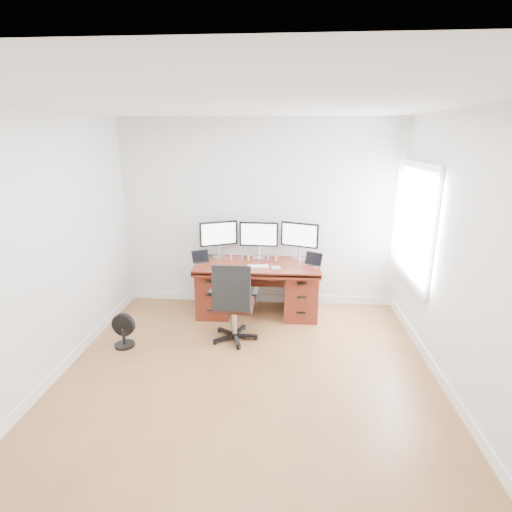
# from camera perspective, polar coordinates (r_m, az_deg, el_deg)

# --- Properties ---
(ground) EXTENTS (4.50, 4.50, 0.00)m
(ground) POSITION_cam_1_polar(r_m,az_deg,el_deg) (4.23, -1.51, -18.43)
(ground) COLOR brown
(ground) RESTS_ON ground
(back_wall) EXTENTS (4.00, 0.10, 2.70)m
(back_wall) POSITION_cam_1_polar(r_m,az_deg,el_deg) (5.81, 0.53, 5.90)
(back_wall) COLOR silver
(back_wall) RESTS_ON ground
(right_wall) EXTENTS (0.10, 4.50, 2.70)m
(right_wall) POSITION_cam_1_polar(r_m,az_deg,el_deg) (4.06, 27.79, -0.73)
(right_wall) COLOR silver
(right_wall) RESTS_ON ground
(desk) EXTENTS (1.70, 0.80, 0.75)m
(desk) POSITION_cam_1_polar(r_m,az_deg,el_deg) (5.67, 0.24, -4.36)
(desk) COLOR #5A1E12
(desk) RESTS_ON ground
(office_chair) EXTENTS (0.59, 0.55, 1.03)m
(office_chair) POSITION_cam_1_polar(r_m,az_deg,el_deg) (4.93, -3.20, -8.52)
(office_chair) COLOR black
(office_chair) RESTS_ON ground
(floor_fan) EXTENTS (0.29, 0.24, 0.41)m
(floor_fan) POSITION_cam_1_polar(r_m,az_deg,el_deg) (5.12, -18.43, -10.14)
(floor_fan) COLOR black
(floor_fan) RESTS_ON ground
(monitor_left) EXTENTS (0.51, 0.26, 0.53)m
(monitor_left) POSITION_cam_1_polar(r_m,az_deg,el_deg) (5.75, -5.37, 3.03)
(monitor_left) COLOR silver
(monitor_left) RESTS_ON desk
(monitor_center) EXTENTS (0.55, 0.15, 0.53)m
(monitor_center) POSITION_cam_1_polar(r_m,az_deg,el_deg) (5.69, 0.40, 2.95)
(monitor_center) COLOR silver
(monitor_center) RESTS_ON desk
(monitor_right) EXTENTS (0.53, 0.23, 0.53)m
(monitor_right) POSITION_cam_1_polar(r_m,az_deg,el_deg) (5.68, 6.25, 2.83)
(monitor_right) COLOR silver
(monitor_right) RESTS_ON desk
(tablet_left) EXTENTS (0.24, 0.18, 0.19)m
(tablet_left) POSITION_cam_1_polar(r_m,az_deg,el_deg) (5.56, -7.97, -0.23)
(tablet_left) COLOR silver
(tablet_left) RESTS_ON desk
(tablet_right) EXTENTS (0.24, 0.17, 0.19)m
(tablet_right) POSITION_cam_1_polar(r_m,az_deg,el_deg) (5.45, 8.24, -0.57)
(tablet_right) COLOR silver
(tablet_right) RESTS_ON desk
(keyboard) EXTENTS (0.30, 0.14, 0.01)m
(keyboard) POSITION_cam_1_polar(r_m,az_deg,el_deg) (5.38, 0.28, -1.49)
(keyboard) COLOR white
(keyboard) RESTS_ON desk
(trackpad) EXTENTS (0.13, 0.13, 0.01)m
(trackpad) POSITION_cam_1_polar(r_m,az_deg,el_deg) (5.34, 2.89, -1.67)
(trackpad) COLOR silver
(trackpad) RESTS_ON desk
(drawing_tablet) EXTENTS (0.23, 0.16, 0.01)m
(drawing_tablet) POSITION_cam_1_polar(r_m,az_deg,el_deg) (5.34, -2.76, -1.67)
(drawing_tablet) COLOR black
(drawing_tablet) RESTS_ON desk
(phone) EXTENTS (0.13, 0.08, 0.01)m
(phone) POSITION_cam_1_polar(r_m,az_deg,el_deg) (5.47, -0.09, -1.22)
(phone) COLOR black
(phone) RESTS_ON desk
(figurine_pink) EXTENTS (0.03, 0.03, 0.07)m
(figurine_pink) POSITION_cam_1_polar(r_m,az_deg,el_deg) (5.69, -3.52, -0.17)
(figurine_pink) COLOR pink
(figurine_pink) RESTS_ON desk
(figurine_blue) EXTENTS (0.03, 0.03, 0.07)m
(figurine_blue) POSITION_cam_1_polar(r_m,az_deg,el_deg) (5.67, -2.03, -0.20)
(figurine_blue) COLOR #4C71E1
(figurine_blue) RESTS_ON desk
(figurine_yellow) EXTENTS (0.03, 0.03, 0.07)m
(figurine_yellow) POSITION_cam_1_polar(r_m,az_deg,el_deg) (5.66, -1.07, -0.22)
(figurine_yellow) COLOR #DBD762
(figurine_yellow) RESTS_ON desk
(figurine_purple) EXTENTS (0.03, 0.03, 0.07)m
(figurine_purple) POSITION_cam_1_polar(r_m,az_deg,el_deg) (5.65, 1.75, -0.28)
(figurine_purple) COLOR #7B5DE1
(figurine_purple) RESTS_ON desk
(figurine_brown) EXTENTS (0.03, 0.03, 0.07)m
(figurine_brown) POSITION_cam_1_polar(r_m,az_deg,el_deg) (5.64, 2.79, -0.30)
(figurine_brown) COLOR #905043
(figurine_brown) RESTS_ON desk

